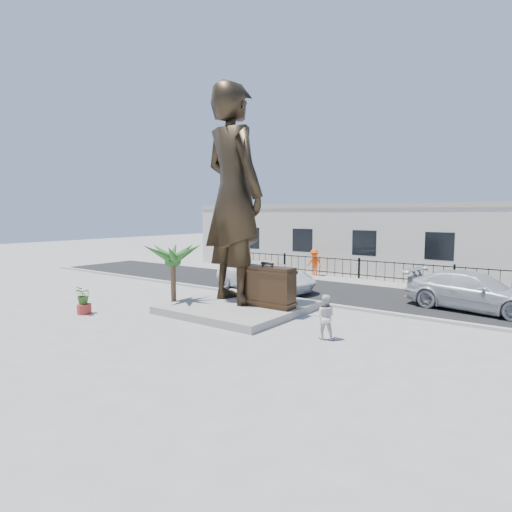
{
  "coord_description": "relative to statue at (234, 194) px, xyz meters",
  "views": [
    {
      "loc": [
        10.54,
        -12.24,
        4.08
      ],
      "look_at": [
        0.0,
        2.0,
        2.3
      ],
      "focal_mm": 30.0,
      "sensor_mm": 36.0,
      "label": 1
    }
  ],
  "objects": [
    {
      "name": "ground",
      "position": [
        1.06,
        -1.83,
        -4.87
      ],
      "size": [
        100.0,
        100.0,
        0.0
      ],
      "primitive_type": "plane",
      "color": "#9E9991",
      "rests_on": "ground"
    },
    {
      "name": "street",
      "position": [
        1.06,
        6.17,
        -4.86
      ],
      "size": [
        40.0,
        7.0,
        0.01
      ],
      "primitive_type": "cube",
      "color": "black",
      "rests_on": "ground"
    },
    {
      "name": "curb",
      "position": [
        1.06,
        2.67,
        -4.81
      ],
      "size": [
        40.0,
        0.25,
        0.12
      ],
      "primitive_type": "cube",
      "color": "#A5A399",
      "rests_on": "ground"
    },
    {
      "name": "far_sidewalk",
      "position": [
        1.06,
        10.17,
        -4.86
      ],
      "size": [
        40.0,
        2.5,
        0.02
      ],
      "primitive_type": "cube",
      "color": "#9E9991",
      "rests_on": "ground"
    },
    {
      "name": "plinth",
      "position": [
        0.56,
        -0.33,
        -4.72
      ],
      "size": [
        5.2,
        5.2,
        0.3
      ],
      "primitive_type": "cube",
      "color": "gray",
      "rests_on": "ground"
    },
    {
      "name": "fence",
      "position": [
        1.06,
        10.97,
        -4.27
      ],
      "size": [
        22.0,
        0.1,
        1.2
      ],
      "primitive_type": "cube",
      "color": "black",
      "rests_on": "ground"
    },
    {
      "name": "building",
      "position": [
        1.06,
        15.17,
        -2.67
      ],
      "size": [
        28.0,
        7.0,
        4.4
      ],
      "primitive_type": "cube",
      "color": "silver",
      "rests_on": "ground"
    },
    {
      "name": "statue",
      "position": [
        0.0,
        0.0,
        0.0
      ],
      "size": [
        3.81,
        3.02,
        9.14
      ],
      "primitive_type": "imported",
      "rotation": [
        0.0,
        0.0,
        2.86
      ],
      "color": "black",
      "rests_on": "plinth"
    },
    {
      "name": "suitcase",
      "position": [
        1.78,
        -0.04,
        -3.75
      ],
      "size": [
        2.33,
        0.77,
        1.63
      ],
      "primitive_type": "cube",
      "rotation": [
        0.0,
        0.0,
        0.01
      ],
      "color": "#342315",
      "rests_on": "plinth"
    },
    {
      "name": "tourist",
      "position": [
        5.31,
        -1.83,
        -4.13
      ],
      "size": [
        0.87,
        0.78,
        1.47
      ],
      "primitive_type": "imported",
      "rotation": [
        0.0,
        0.0,
        3.51
      ],
      "color": "silver",
      "rests_on": "ground"
    },
    {
      "name": "car_white",
      "position": [
        -1.26,
        4.22,
        -4.09
      ],
      "size": [
        5.78,
        3.11,
        1.54
      ],
      "primitive_type": "imported",
      "rotation": [
        0.0,
        0.0,
        1.47
      ],
      "color": "white",
      "rests_on": "street"
    },
    {
      "name": "car_silver",
      "position": [
        8.45,
        5.55,
        -4.06
      ],
      "size": [
        5.81,
        3.08,
        1.6
      ],
      "primitive_type": "imported",
      "rotation": [
        0.0,
        0.0,
        1.42
      ],
      "color": "#B8BABD",
      "rests_on": "street"
    },
    {
      "name": "worker",
      "position": [
        -1.83,
        10.48,
        -3.99
      ],
      "size": [
        1.21,
        0.85,
        1.71
      ],
      "primitive_type": "imported",
      "rotation": [
        0.0,
        0.0,
        -0.21
      ],
      "color": "#FF4D0D",
      "rests_on": "far_sidewalk"
    },
    {
      "name": "palm_tree",
      "position": [
        -2.14,
        -1.52,
        -4.87
      ],
      "size": [
        1.8,
        1.8,
        3.2
      ],
      "primitive_type": null,
      "color": "#255B21",
      "rests_on": "ground"
    },
    {
      "name": "planter",
      "position": [
        -4.18,
        -4.52,
        -4.67
      ],
      "size": [
        0.56,
        0.56,
        0.4
      ],
      "primitive_type": "cylinder",
      "color": "#A5322B",
      "rests_on": "ground"
    },
    {
      "name": "shrub",
      "position": [
        -4.18,
        -4.52,
        -4.09
      ],
      "size": [
        0.75,
        0.67,
        0.75
      ],
      "primitive_type": "imported",
      "rotation": [
        0.0,
        0.0,
        -0.13
      ],
      "color": "#305B1D",
      "rests_on": "planter"
    }
  ]
}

